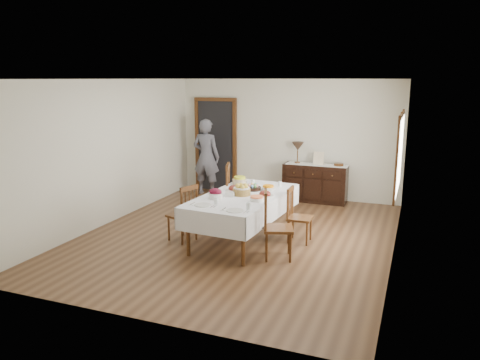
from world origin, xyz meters
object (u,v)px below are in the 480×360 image
(chair_left_near, at_px, (184,213))
(chair_left_far, at_px, (219,194))
(dining_table, at_px, (243,200))
(sideboard, at_px, (315,183))
(chair_right_near, at_px, (275,224))
(person, at_px, (206,154))
(table_lamp, at_px, (298,147))
(chair_right_far, at_px, (297,215))

(chair_left_near, bearing_deg, chair_left_far, -172.53)
(dining_table, height_order, sideboard, sideboard)
(chair_right_near, relative_size, sideboard, 0.75)
(dining_table, relative_size, person, 1.27)
(chair_left_far, relative_size, table_lamp, 2.46)
(chair_right_near, bearing_deg, chair_left_near, 64.63)
(chair_right_far, relative_size, sideboard, 0.66)
(sideboard, bearing_deg, person, -174.74)
(dining_table, xyz_separation_m, person, (-1.90, 2.67, 0.24))
(sideboard, height_order, table_lamp, table_lamp)
(chair_left_near, relative_size, person, 0.51)
(chair_right_near, xyz_separation_m, sideboard, (-0.14, 3.43, -0.11))
(sideboard, distance_m, table_lamp, 0.86)
(dining_table, height_order, chair_left_far, chair_left_far)
(dining_table, relative_size, chair_right_far, 2.61)
(chair_left_near, xyz_separation_m, chair_left_far, (0.20, 0.98, 0.10))
(table_lamp, bearing_deg, chair_right_near, -81.08)
(chair_right_near, height_order, chair_right_far, chair_right_near)
(chair_right_near, height_order, sideboard, chair_right_near)
(chair_right_far, bearing_deg, chair_left_near, 109.23)
(chair_left_far, height_order, chair_right_near, chair_left_far)
(chair_left_near, distance_m, chair_right_far, 1.83)
(chair_right_near, relative_size, table_lamp, 2.22)
(dining_table, relative_size, chair_left_far, 2.07)
(table_lamp, bearing_deg, chair_left_far, -110.33)
(chair_right_near, xyz_separation_m, chair_right_far, (0.13, 0.82, -0.06))
(dining_table, xyz_separation_m, chair_left_near, (-0.89, -0.35, -0.21))
(chair_left_near, bearing_deg, table_lamp, -178.72)
(chair_left_near, xyz_separation_m, sideboard, (1.45, 3.24, -0.07))
(chair_left_near, height_order, sideboard, chair_left_near)
(chair_right_near, bearing_deg, chair_right_far, -27.75)
(sideboard, bearing_deg, chair_left_near, -114.15)
(dining_table, bearing_deg, chair_left_far, 142.00)
(chair_left_far, distance_m, sideboard, 2.59)
(chair_right_far, distance_m, person, 3.66)
(dining_table, bearing_deg, chair_left_near, -154.18)
(dining_table, height_order, chair_right_far, chair_right_far)
(table_lamp, bearing_deg, sideboard, -3.01)
(person, bearing_deg, sideboard, -174.98)
(chair_left_near, height_order, chair_right_near, chair_right_near)
(chair_left_far, height_order, table_lamp, table_lamp)
(person, bearing_deg, dining_table, 125.18)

